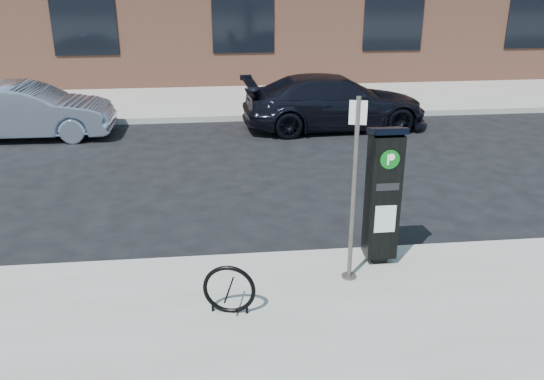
{
  "coord_description": "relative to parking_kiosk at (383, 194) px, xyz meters",
  "views": [
    {
      "loc": [
        -1.18,
        -7.26,
        4.03
      ],
      "look_at": [
        -0.32,
        0.5,
        0.93
      ],
      "focal_mm": 38.0,
      "sensor_mm": 36.0,
      "label": 1
    }
  ],
  "objects": [
    {
      "name": "sign_pole",
      "position": [
        -0.51,
        -0.42,
        0.2
      ],
      "size": [
        0.21,
        0.19,
        2.42
      ],
      "rotation": [
        0.0,
        0.0,
        -0.24
      ],
      "color": "#5D5852",
      "rests_on": "sidewalk_near"
    },
    {
      "name": "curb_far",
      "position": [
        -1.08,
        8.37,
        -1.07
      ],
      "size": [
        60.0,
        0.12,
        0.16
      ],
      "primitive_type": "cube",
      "color": "#9E9B93",
      "rests_on": "ground"
    },
    {
      "name": "car_silver",
      "position": [
        -6.66,
        7.32,
        -0.48
      ],
      "size": [
        4.05,
        1.45,
        1.33
      ],
      "primitive_type": "imported",
      "rotation": [
        0.0,
        0.0,
        1.56
      ],
      "color": "#8594AA",
      "rests_on": "ground"
    },
    {
      "name": "curb_near",
      "position": [
        -1.08,
        0.33,
        -1.07
      ],
      "size": [
        60.0,
        0.12,
        0.16
      ],
      "primitive_type": "cube",
      "color": "#9E9B93",
      "rests_on": "ground"
    },
    {
      "name": "sidewalk_far",
      "position": [
        -1.08,
        14.35,
        -1.07
      ],
      "size": [
        60.0,
        12.0,
        0.15
      ],
      "primitive_type": "cube",
      "color": "gray",
      "rests_on": "ground"
    },
    {
      "name": "parking_kiosk",
      "position": [
        0.0,
        0.0,
        0.0
      ],
      "size": [
        0.45,
        0.4,
        1.95
      ],
      "rotation": [
        0.0,
        0.0,
        0.0
      ],
      "color": "black",
      "rests_on": "sidewalk_near"
    },
    {
      "name": "bike_rack",
      "position": [
        -2.11,
        -1.06,
        -0.69
      ],
      "size": [
        0.63,
        0.19,
        0.63
      ],
      "rotation": [
        0.0,
        0.0,
        -0.23
      ],
      "color": "black",
      "rests_on": "sidewalk_near"
    },
    {
      "name": "car_dark",
      "position": [
        0.94,
        7.38,
        -0.46
      ],
      "size": [
        4.81,
        2.15,
        1.37
      ],
      "primitive_type": "imported",
      "rotation": [
        0.0,
        0.0,
        1.62
      ],
      "color": "black",
      "rests_on": "ground"
    },
    {
      "name": "ground",
      "position": [
        -1.08,
        0.35,
        -1.15
      ],
      "size": [
        120.0,
        120.0,
        0.0
      ],
      "primitive_type": "plane",
      "color": "black",
      "rests_on": "ground"
    }
  ]
}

